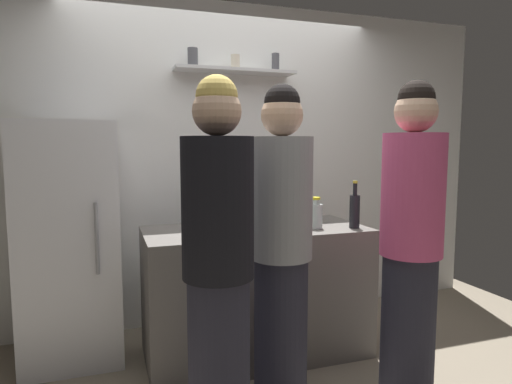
% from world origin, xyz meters
% --- Properties ---
extents(back_wall_assembly, '(4.80, 0.32, 2.60)m').
position_xyz_m(back_wall_assembly, '(0.00, 1.25, 1.30)').
color(back_wall_assembly, white).
rests_on(back_wall_assembly, ground).
extents(refrigerator, '(0.63, 0.67, 1.62)m').
position_xyz_m(refrigerator, '(-1.18, 0.85, 0.81)').
color(refrigerator, white).
rests_on(refrigerator, ground).
extents(counter, '(1.51, 0.70, 0.89)m').
position_xyz_m(counter, '(0.03, 0.50, 0.45)').
color(counter, '#66605B').
rests_on(counter, ground).
extents(baking_pan, '(0.34, 0.24, 0.05)m').
position_xyz_m(baking_pan, '(-0.20, 0.55, 0.92)').
color(baking_pan, gray).
rests_on(baking_pan, counter).
extents(utensil_holder, '(0.12, 0.12, 0.22)m').
position_xyz_m(utensil_holder, '(0.47, 0.54, 0.95)').
color(utensil_holder, '#B2B2B7').
rests_on(utensil_holder, counter).
extents(wine_bottle_amber_glass, '(0.07, 0.07, 0.33)m').
position_xyz_m(wine_bottle_amber_glass, '(0.27, 0.63, 1.02)').
color(wine_bottle_amber_glass, '#472814').
rests_on(wine_bottle_amber_glass, counter).
extents(wine_bottle_pale_glass, '(0.06, 0.06, 0.31)m').
position_xyz_m(wine_bottle_pale_glass, '(0.06, 0.79, 1.00)').
color(wine_bottle_pale_glass, '#B2BFB2').
rests_on(wine_bottle_pale_glass, counter).
extents(wine_bottle_green_glass, '(0.06, 0.06, 0.32)m').
position_xyz_m(wine_bottle_green_glass, '(0.24, 0.29, 1.02)').
color(wine_bottle_green_glass, '#19471E').
rests_on(wine_bottle_green_glass, counter).
extents(wine_bottle_dark_glass, '(0.07, 0.07, 0.33)m').
position_xyz_m(wine_bottle_dark_glass, '(0.68, 0.29, 1.02)').
color(wine_bottle_dark_glass, black).
rests_on(wine_bottle_dark_glass, counter).
extents(water_bottle_plastic, '(0.09, 0.09, 0.22)m').
position_xyz_m(water_bottle_plastic, '(0.42, 0.37, 0.99)').
color(water_bottle_plastic, silver).
rests_on(water_bottle_plastic, counter).
extents(person_grey_hoodie, '(0.34, 0.34, 1.79)m').
position_xyz_m(person_grey_hoodie, '(-0.03, -0.12, 0.90)').
color(person_grey_hoodie, '#262633').
rests_on(person_grey_hoodie, ground).
extents(person_pink_top, '(0.34, 0.34, 1.81)m').
position_xyz_m(person_pink_top, '(0.66, -0.33, 0.91)').
color(person_pink_top, '#262633').
rests_on(person_pink_top, ground).
extents(person_blonde, '(0.34, 0.34, 1.78)m').
position_xyz_m(person_blonde, '(-0.45, -0.35, 0.89)').
color(person_blonde, '#262633').
rests_on(person_blonde, ground).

